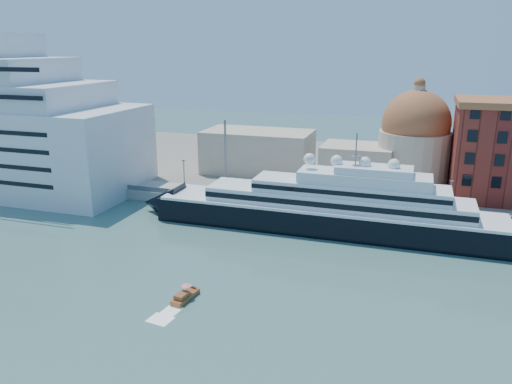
% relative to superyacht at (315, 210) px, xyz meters
% --- Properties ---
extents(ground, '(400.00, 400.00, 0.00)m').
position_rel_superyacht_xyz_m(ground, '(-3.70, -23.00, -4.18)').
color(ground, '#3B6660').
rests_on(ground, ground).
extents(quay, '(180.00, 10.00, 2.50)m').
position_rel_superyacht_xyz_m(quay, '(-3.70, 11.00, -2.93)').
color(quay, gray).
rests_on(quay, ground).
extents(land, '(260.00, 72.00, 2.00)m').
position_rel_superyacht_xyz_m(land, '(-3.70, 52.00, -3.18)').
color(land, slate).
rests_on(land, ground).
extents(quay_fence, '(180.00, 0.10, 1.20)m').
position_rel_superyacht_xyz_m(quay_fence, '(-3.70, 6.50, -1.08)').
color(quay_fence, slate).
rests_on(quay_fence, quay).
extents(superyacht, '(81.01, 11.23, 24.21)m').
position_rel_superyacht_xyz_m(superyacht, '(0.00, 0.00, 0.00)').
color(superyacht, black).
rests_on(superyacht, ground).
extents(service_barge, '(14.11, 8.16, 3.01)m').
position_rel_superyacht_xyz_m(service_barge, '(-57.28, -2.49, -3.31)').
color(service_barge, white).
rests_on(service_barge, ground).
extents(water_taxi, '(2.52, 5.67, 2.60)m').
position_rel_superyacht_xyz_m(water_taxi, '(-12.43, -36.03, -3.55)').
color(water_taxi, brown).
rests_on(water_taxi, ground).
extents(church, '(66.00, 18.00, 25.50)m').
position_rel_superyacht_xyz_m(church, '(2.69, 34.72, 6.73)').
color(church, beige).
rests_on(church, land).
extents(lamp_posts, '(120.80, 2.40, 18.00)m').
position_rel_superyacht_xyz_m(lamp_posts, '(-16.36, 9.27, 5.66)').
color(lamp_posts, slate).
rests_on(lamp_posts, quay).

